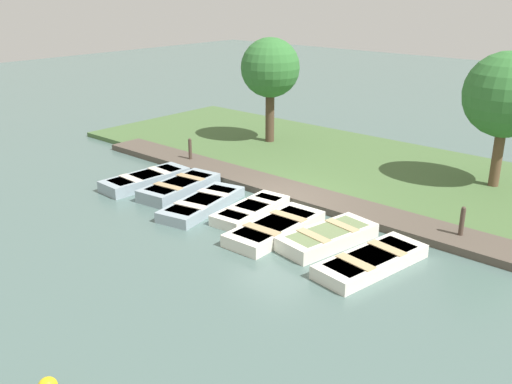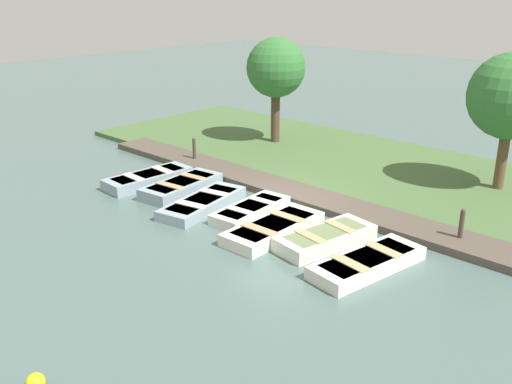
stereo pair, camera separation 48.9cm
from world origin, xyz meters
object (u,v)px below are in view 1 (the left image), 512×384
rowboat_1 (180,187)px  mooring_post_far (462,224)px  park_tree_far_left (270,69)px  rowboat_0 (145,179)px  rowboat_4 (275,228)px  rowboat_3 (251,210)px  rowboat_5 (328,237)px  rowboat_2 (202,204)px  park_tree_left (507,95)px  rowboat_6 (371,261)px  mooring_post_near (190,151)px

rowboat_1 → mooring_post_far: (-2.42, 8.52, 0.31)m
rowboat_1 → park_tree_far_left: size_ratio=0.67×
rowboat_0 → rowboat_4: rowboat_0 is taller
rowboat_3 → rowboat_5: size_ratio=0.94×
rowboat_1 → park_tree_far_left: 7.38m
rowboat_2 → rowboat_4: (-0.03, 2.90, 0.01)m
rowboat_1 → rowboat_3: rowboat_1 is taller
park_tree_far_left → park_tree_left: size_ratio=0.98×
mooring_post_far → park_tree_left: bearing=-169.9°
rowboat_3 → rowboat_4: 1.53m
rowboat_2 → rowboat_5: rowboat_5 is taller
rowboat_0 → mooring_post_far: mooring_post_far is taller
park_tree_far_left → rowboat_0: bearing=0.9°
rowboat_2 → rowboat_6: 5.92m
rowboat_0 → rowboat_1: rowboat_1 is taller
rowboat_5 → mooring_post_near: (-2.42, -8.02, 0.32)m
mooring_post_near → mooring_post_far: size_ratio=1.00×
park_tree_far_left → park_tree_left: park_tree_left is taller
rowboat_1 → park_tree_left: size_ratio=0.66×
rowboat_2 → mooring_post_near: 4.68m
rowboat_4 → mooring_post_far: size_ratio=3.07×
rowboat_0 → park_tree_far_left: size_ratio=0.70×
rowboat_0 → park_tree_far_left: bearing=-176.4°
rowboat_1 → rowboat_3: bearing=85.5°
rowboat_1 → rowboat_3: (-0.14, 3.04, -0.05)m
park_tree_left → rowboat_6: bearing=-1.5°
rowboat_3 → rowboat_6: (0.56, 4.44, 0.01)m
rowboat_5 → rowboat_1: bearing=-80.0°
rowboat_4 → park_tree_left: bearing=155.3°
park_tree_left → rowboat_2: bearing=-38.9°
rowboat_2 → rowboat_0: bearing=-106.0°
rowboat_3 → park_tree_left: (-6.98, 4.63, 3.04)m
rowboat_5 → park_tree_far_left: size_ratio=0.66×
rowboat_4 → mooring_post_near: size_ratio=3.07×
rowboat_3 → rowboat_5: 2.87m
rowboat_1 → park_tree_far_left: (-6.54, -1.61, 3.03)m
rowboat_0 → park_tree_left: park_tree_left is taller
park_tree_left → rowboat_5: bearing=-14.0°
rowboat_6 → park_tree_far_left: 11.85m
rowboat_0 → park_tree_far_left: park_tree_far_left is taller
park_tree_left → rowboat_0: bearing=-51.4°
rowboat_6 → rowboat_5: bearing=-95.8°
rowboat_5 → park_tree_left: size_ratio=0.64×
rowboat_2 → rowboat_6: size_ratio=1.04×
rowboat_1 → rowboat_4: bearing=77.3°
rowboat_3 → park_tree_far_left: bearing=-149.2°
rowboat_1 → rowboat_3: size_ratio=1.08×
rowboat_2 → rowboat_3: (-0.60, 1.48, -0.00)m
rowboat_4 → rowboat_6: size_ratio=0.98×
rowboat_1 → rowboat_4: rowboat_1 is taller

